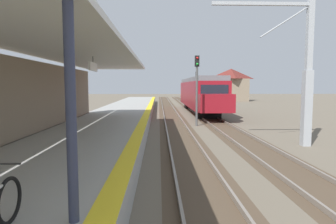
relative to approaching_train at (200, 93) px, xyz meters
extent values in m
cube|color=#999993|center=(-7.80, -17.04, -1.73)|extent=(5.00, 80.00, 0.90)
cube|color=yellow|center=(-5.55, -17.04, -1.27)|extent=(0.50, 80.00, 0.01)
cube|color=#4C4C4C|center=(-10.30, -21.88, -1.73)|extent=(0.50, 24.00, 0.90)
cube|color=#7A6B56|center=(-10.30, -21.88, 0.32)|extent=(0.40, 24.00, 3.20)
cube|color=silver|center=(-7.90, -21.88, 2.17)|extent=(4.40, 24.00, 0.16)
cylinder|color=#2D334C|center=(-5.95, -28.48, -0.04)|extent=(0.16, 0.16, 4.27)
cube|color=white|center=(-7.50, -19.88, 1.64)|extent=(0.08, 1.40, 0.36)
cylinder|color=#333333|center=(-7.50, -19.88, 1.96)|extent=(0.03, 0.03, 0.27)
cube|color=#4C3D2D|center=(-3.40, -13.04, -2.17)|extent=(2.34, 120.00, 0.01)
cube|color=slate|center=(-4.12, -13.04, -2.09)|extent=(0.08, 120.00, 0.15)
cube|color=slate|center=(-2.68, -13.04, -2.09)|extent=(0.08, 120.00, 0.15)
cube|color=#4C3D2D|center=(0.00, -13.04, -2.17)|extent=(2.34, 120.00, 0.01)
cube|color=slate|center=(-0.72, -13.04, -2.09)|extent=(0.08, 120.00, 0.15)
cube|color=slate|center=(0.72, -13.04, -2.09)|extent=(0.08, 120.00, 0.15)
cube|color=maroon|center=(0.00, 0.38, -0.11)|extent=(2.90, 18.00, 2.70)
cube|color=slate|center=(0.00, 0.38, 1.46)|extent=(2.67, 18.00, 0.44)
cube|color=black|center=(0.00, -8.64, 0.30)|extent=(2.32, 0.06, 1.21)
cube|color=maroon|center=(0.00, -9.42, -0.58)|extent=(2.78, 1.60, 1.49)
cube|color=black|center=(1.46, 0.38, 0.30)|extent=(0.04, 15.84, 0.86)
cylinder|color=#333333|center=(0.00, 3.98, 2.13)|extent=(0.06, 0.06, 0.90)
cube|color=black|center=(0.00, -5.47, -1.82)|extent=(2.17, 2.20, 0.72)
cube|color=black|center=(0.00, 6.23, -1.82)|extent=(2.17, 2.20, 0.72)
torus|color=black|center=(-6.91, -28.51, -0.92)|extent=(0.06, 0.72, 0.72)
cylinder|color=#262626|center=(-6.91, -28.61, -0.33)|extent=(0.48, 0.03, 0.03)
cylinder|color=#4C4C4C|center=(-1.81, -11.20, 0.02)|extent=(0.16, 0.16, 4.40)
cube|color=black|center=(-1.81, -11.20, 2.62)|extent=(0.32, 0.24, 0.80)
sphere|color=red|center=(-1.81, -11.34, 2.84)|extent=(0.16, 0.16, 0.16)
sphere|color=green|center=(-1.81, -11.34, 2.40)|extent=(0.16, 0.16, 0.16)
cube|color=#9EA3A8|center=(2.68, -18.65, -0.30)|extent=(0.40, 0.40, 3.75)
cube|color=#9EA3A8|center=(2.68, -18.65, 3.45)|extent=(0.28, 0.28, 3.75)
cube|color=#9EA3A8|center=(0.28, -18.65, 4.72)|extent=(4.80, 0.16, 0.16)
cylinder|color=#9EA3A8|center=(1.48, -18.65, 3.92)|extent=(2.47, 0.07, 1.60)
cube|color=#7F705B|center=(9.78, 25.32, 0.02)|extent=(6.00, 4.80, 4.40)
pyramid|color=maroon|center=(9.78, 25.32, 3.22)|extent=(6.60, 5.28, 2.00)
camera|label=1|loc=(-4.65, -32.88, 0.81)|focal=31.34mm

